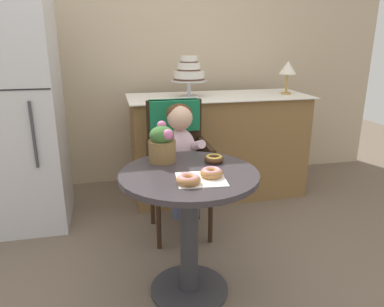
# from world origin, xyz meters

# --- Properties ---
(ground_plane) EXTENTS (8.00, 8.00, 0.00)m
(ground_plane) POSITION_xyz_m (0.00, 0.00, 0.00)
(ground_plane) COLOR #6B5B4C
(back_wall) EXTENTS (4.80, 0.10, 2.70)m
(back_wall) POSITION_xyz_m (0.00, 1.85, 1.35)
(back_wall) COLOR #C1AD8E
(back_wall) RESTS_ON ground
(cafe_table) EXTENTS (0.72, 0.72, 0.72)m
(cafe_table) POSITION_xyz_m (0.00, 0.00, 0.51)
(cafe_table) COLOR #332D33
(cafe_table) RESTS_ON ground
(wicker_chair) EXTENTS (0.42, 0.45, 0.95)m
(wicker_chair) POSITION_xyz_m (0.08, 0.75, 0.64)
(wicker_chair) COLOR #332114
(wicker_chair) RESTS_ON ground
(seated_child) EXTENTS (0.27, 0.32, 0.73)m
(seated_child) POSITION_xyz_m (0.08, 0.60, 0.68)
(seated_child) COLOR silver
(seated_child) RESTS_ON ground
(paper_napkin) EXTENTS (0.25, 0.24, 0.00)m
(paper_napkin) POSITION_xyz_m (0.03, -0.11, 0.72)
(paper_napkin) COLOR white
(paper_napkin) RESTS_ON cafe_table
(donut_front) EXTENTS (0.11, 0.11, 0.04)m
(donut_front) POSITION_xyz_m (0.09, -0.09, 0.74)
(donut_front) COLOR #AD7542
(donut_front) RESTS_ON cafe_table
(donut_mid) EXTENTS (0.12, 0.12, 0.05)m
(donut_mid) POSITION_xyz_m (-0.04, -0.16, 0.75)
(donut_mid) COLOR #AD7542
(donut_mid) RESTS_ON cafe_table
(donut_side) EXTENTS (0.11, 0.11, 0.04)m
(donut_side) POSITION_xyz_m (0.17, 0.13, 0.74)
(donut_side) COLOR #4C2D19
(donut_side) RESTS_ON cafe_table
(flower_vase) EXTENTS (0.15, 0.15, 0.22)m
(flower_vase) POSITION_xyz_m (-0.11, 0.20, 0.83)
(flower_vase) COLOR brown
(flower_vase) RESTS_ON cafe_table
(display_counter) EXTENTS (1.56, 0.62, 0.90)m
(display_counter) POSITION_xyz_m (0.55, 1.30, 0.45)
(display_counter) COLOR olive
(display_counter) RESTS_ON ground
(tiered_cake_stand) EXTENTS (0.30, 0.30, 0.33)m
(tiered_cake_stand) POSITION_xyz_m (0.29, 1.30, 1.10)
(tiered_cake_stand) COLOR silver
(tiered_cake_stand) RESTS_ON display_counter
(table_lamp) EXTENTS (0.15, 0.15, 0.28)m
(table_lamp) POSITION_xyz_m (1.15, 1.26, 1.12)
(table_lamp) COLOR #B28C47
(table_lamp) RESTS_ON display_counter
(refrigerator) EXTENTS (0.64, 0.63, 1.70)m
(refrigerator) POSITION_xyz_m (-1.05, 1.10, 0.85)
(refrigerator) COLOR silver
(refrigerator) RESTS_ON ground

